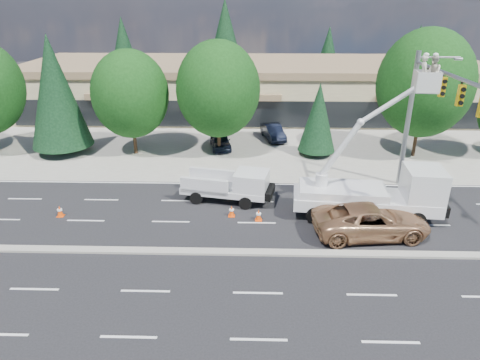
{
  "coord_description": "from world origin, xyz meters",
  "views": [
    {
      "loc": [
        -0.37,
        -18.6,
        12.01
      ],
      "look_at": [
        -0.98,
        3.89,
        2.4
      ],
      "focal_mm": 32.0,
      "sensor_mm": 36.0,
      "label": 1
    }
  ],
  "objects_px": {
    "bucket_truck": "(380,186)",
    "minivan": "(371,221)",
    "signal_mast": "(424,105)",
    "utility_pickup": "(231,188)"
  },
  "relations": [
    {
      "from": "utility_pickup",
      "to": "bucket_truck",
      "type": "relative_size",
      "value": 0.61
    },
    {
      "from": "signal_mast",
      "to": "utility_pickup",
      "type": "xyz_separation_m",
      "value": [
        -11.63,
        -0.93,
        -5.2
      ]
    },
    {
      "from": "signal_mast",
      "to": "bucket_truck",
      "type": "distance_m",
      "value": 5.79
    },
    {
      "from": "minivan",
      "to": "utility_pickup",
      "type": "bearing_deg",
      "value": 56.63
    },
    {
      "from": "signal_mast",
      "to": "minivan",
      "type": "relative_size",
      "value": 1.62
    },
    {
      "from": "bucket_truck",
      "to": "minivan",
      "type": "height_order",
      "value": "bucket_truck"
    },
    {
      "from": "signal_mast",
      "to": "bucket_truck",
      "type": "bearing_deg",
      "value": -134.99
    },
    {
      "from": "utility_pickup",
      "to": "minivan",
      "type": "bearing_deg",
      "value": -16.01
    },
    {
      "from": "bucket_truck",
      "to": "utility_pickup",
      "type": "bearing_deg",
      "value": 172.34
    },
    {
      "from": "bucket_truck",
      "to": "minivan",
      "type": "bearing_deg",
      "value": -108.81
    }
  ]
}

